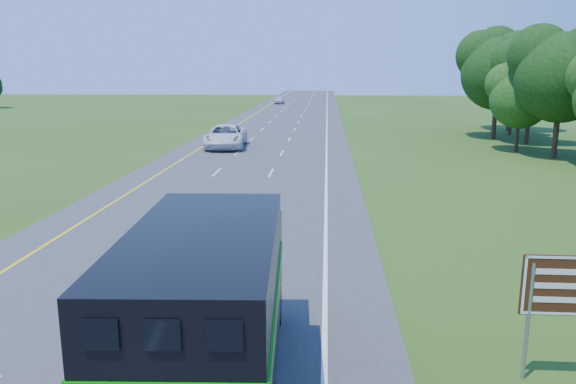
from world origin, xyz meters
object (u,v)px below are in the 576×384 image
Objects in this scene: far_car at (279,100)px; horse_truck at (210,306)px; exit_sign at (567,291)px; white_suv at (226,136)px.

horse_truck is at bearing -81.51° from far_car.
exit_sign reaches higher than far_car.
far_car is (-7.02, 100.34, -1.36)m from horse_truck.
white_suv is 39.24m from exit_sign.
far_car is at bearing 98.32° from exit_sign.
exit_sign is (14.58, -99.06, 1.37)m from far_car.
exit_sign is (7.55, 1.27, 0.01)m from horse_truck.
horse_truck is 2.72× the size of exit_sign.
horse_truck reaches higher than exit_sign.
white_suv is at bearing 96.73° from horse_truck.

